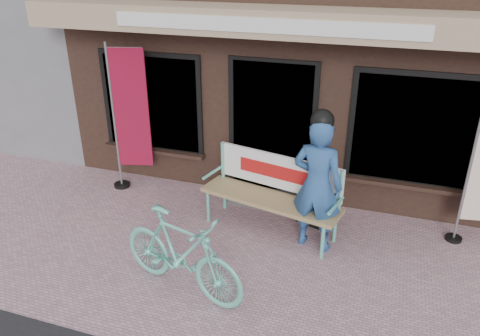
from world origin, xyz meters
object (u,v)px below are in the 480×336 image
(bicycle, at_px, (181,253))
(menu_stand, at_px, (314,196))
(bench, at_px, (274,188))
(person, at_px, (317,183))
(nobori_red, at_px, (129,117))

(bicycle, xyz_separation_m, menu_stand, (1.16, 1.85, -0.03))
(bench, bearing_deg, bicycle, -98.55)
(person, distance_m, menu_stand, 0.66)
(bicycle, distance_m, nobori_red, 2.91)
(bench, relative_size, nobori_red, 0.86)
(menu_stand, bearing_deg, bicycle, -102.25)
(person, xyz_separation_m, bicycle, (-1.26, -1.38, -0.42))
(bench, bearing_deg, menu_stand, 35.35)
(bicycle, height_order, nobori_red, nobori_red)
(person, bearing_deg, nobori_red, 175.95)
(bench, height_order, person, person)
(person, height_order, nobori_red, nobori_red)
(nobori_red, relative_size, menu_stand, 2.55)
(nobori_red, distance_m, menu_stand, 3.11)
(person, relative_size, menu_stand, 2.03)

